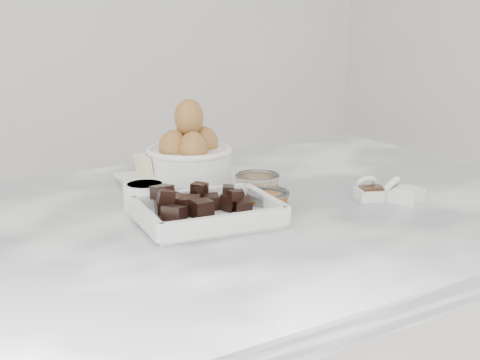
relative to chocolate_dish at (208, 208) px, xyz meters
name	(u,v)px	position (x,y,z in m)	size (l,w,h in m)	color
marble_slab	(240,220)	(0.08, 0.04, -0.04)	(1.20, 0.80, 0.04)	white
chocolate_dish	(208,208)	(0.00, 0.00, 0.00)	(0.23, 0.19, 0.06)	white
butter_plate	(158,175)	(0.03, 0.25, 0.00)	(0.16, 0.16, 0.06)	white
sugar_ramekin	(145,195)	(-0.05, 0.12, 0.00)	(0.07, 0.07, 0.04)	white
egg_bowl	(189,155)	(0.10, 0.24, 0.03)	(0.17, 0.17, 0.16)	white
honey_bowl	(257,183)	(0.16, 0.10, -0.01)	(0.08, 0.08, 0.04)	white
zest_bowl	(268,199)	(0.12, 0.01, -0.01)	(0.07, 0.07, 0.03)	white
vanilla_spoon	(370,191)	(0.31, -0.04, -0.01)	(0.07, 0.08, 0.04)	white
salt_spoon	(402,193)	(0.34, -0.08, -0.01)	(0.07, 0.08, 0.04)	white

